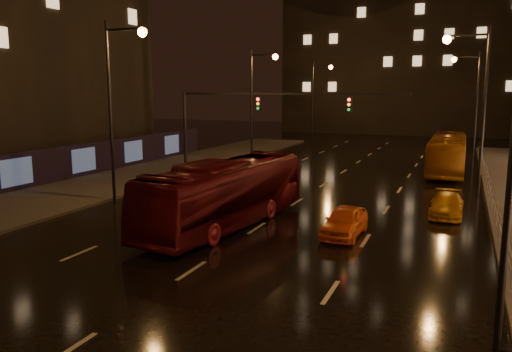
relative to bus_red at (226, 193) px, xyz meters
The scene contains 11 objects.
ground 10.31m from the bus_red, 81.54° to the left, with size 140.00×140.00×0.00m, color black.
sidewalk_left 13.11m from the bus_red, 157.06° to the left, with size 7.00×70.00×0.15m, color #38332D.
building_distant 64.46m from the bus_red, 84.94° to the left, with size 44.00×16.00×36.00m, color black.
hoarding_left 15.84m from the bus_red, behind, with size 0.30×46.00×2.50m, color black.
traffic_signal 11.15m from the bus_red, 109.46° to the left, with size 15.31×0.32×6.20m.
streetlight_right 13.97m from the bus_red, 37.24° to the right, with size 2.64×0.50×10.00m.
railing_right 14.23m from the bus_red, 34.63° to the left, with size 0.05×56.00×1.00m.
bus_red is the anchor object (origin of this frame).
bus_curb 22.26m from the bus_red, 66.05° to the left, with size 2.53×10.80×3.01m, color #924C0E.
taxi_near 5.60m from the bus_red, ahead, with size 1.51×3.75×1.28m, color orange.
taxi_far 11.29m from the bus_red, 32.32° to the left, with size 1.56×3.83×1.11m, color orange.
Camera 1 is at (8.51, -10.59, 6.20)m, focal length 35.00 mm.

